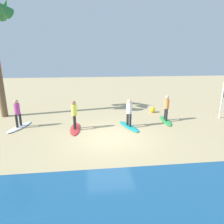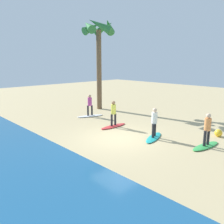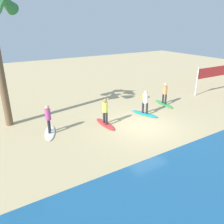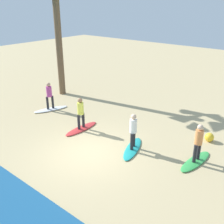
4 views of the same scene
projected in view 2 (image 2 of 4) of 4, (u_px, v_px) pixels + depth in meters
name	position (u px, v px, depth m)	size (l,w,h in m)	color
ground_plane	(118.00, 139.00, 12.83)	(60.00, 60.00, 0.00)	tan
surfboard_green	(206.00, 146.00, 11.59)	(2.10, 0.56, 0.09)	green
surfer_green	(207.00, 127.00, 11.37)	(0.32, 0.46, 1.64)	#232328
surfboard_teal	(154.00, 137.00, 12.88)	(2.10, 0.56, 0.09)	teal
surfer_teal	(154.00, 120.00, 12.67)	(0.32, 0.44, 1.64)	#232328
surfboard_red	(113.00, 126.00, 15.11)	(2.10, 0.56, 0.09)	red
surfer_red	(113.00, 111.00, 14.90)	(0.32, 0.46, 1.64)	#232328
surfboard_white	(90.00, 116.00, 17.93)	(2.10, 0.56, 0.09)	white
surfer_white	(90.00, 103.00, 17.71)	(0.32, 0.44, 1.64)	#232328
palm_tree	(99.00, 37.00, 19.54)	(2.88, 3.03, 7.77)	brown
beach_ball	(218.00, 133.00, 13.13)	(0.43, 0.43, 0.43)	yellow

